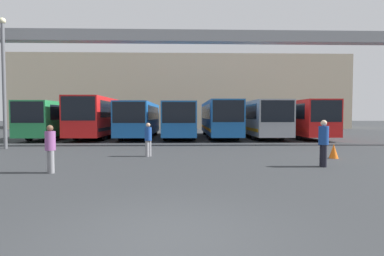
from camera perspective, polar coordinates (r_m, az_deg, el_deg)
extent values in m
plane|color=#2D3033|center=(4.95, -5.65, -20.51)|extent=(200.00, 200.00, 0.00)
cube|color=beige|center=(48.14, -2.01, 6.46)|extent=(48.74, 12.00, 10.63)
cube|color=gray|center=(19.56, -2.63, 16.97)|extent=(30.13, 0.80, 0.70)
cube|color=#268C4C|center=(27.99, -24.04, 1.68)|extent=(2.43, 10.34, 2.63)
cube|color=black|center=(23.31, -28.89, 2.66)|extent=(2.24, 0.06, 1.47)
cube|color=black|center=(27.99, -24.05, 2.66)|extent=(2.46, 8.79, 1.11)
cube|color=#268C4C|center=(28.01, -24.01, -0.05)|extent=(2.46, 9.82, 0.24)
cylinder|color=black|center=(25.84, -28.61, -1.11)|extent=(0.28, 0.94, 0.94)
cylinder|color=black|center=(24.95, -24.28, -1.14)|extent=(0.28, 0.94, 0.94)
cylinder|color=black|center=(31.10, -23.76, -0.47)|extent=(0.28, 0.94, 0.94)
cylinder|color=black|center=(30.37, -20.07, -0.48)|extent=(0.28, 0.94, 0.94)
cube|color=red|center=(27.65, -16.77, 2.15)|extent=(2.53, 11.97, 2.99)
cube|color=black|center=(21.95, -20.86, 3.51)|extent=(2.33, 0.06, 1.67)
cube|color=black|center=(27.65, -16.78, 3.31)|extent=(2.56, 10.17, 1.26)
cube|color=black|center=(27.67, -16.74, 0.17)|extent=(2.56, 11.37, 0.24)
cylinder|color=black|center=(24.82, -21.22, -1.12)|extent=(0.28, 0.93, 0.93)
cylinder|color=black|center=(24.17, -16.27, -1.15)|extent=(0.28, 0.93, 0.93)
cylinder|color=black|center=(31.21, -17.09, -0.37)|extent=(0.28, 0.93, 0.93)
cylinder|color=black|center=(30.69, -13.11, -0.37)|extent=(0.28, 0.93, 0.93)
cube|color=#1959A5|center=(26.19, -9.90, 1.79)|extent=(2.44, 10.42, 2.61)
cube|color=black|center=(21.07, -11.95, 2.92)|extent=(2.25, 0.06, 1.46)
cube|color=black|center=(26.19, -9.91, 2.83)|extent=(2.47, 8.86, 1.10)
cube|color=#1966B2|center=(26.21, -9.89, -0.03)|extent=(2.47, 9.90, 0.24)
cylinder|color=black|center=(23.54, -13.47, -1.00)|extent=(0.28, 1.09, 1.09)
cylinder|color=black|center=(23.20, -8.33, -1.01)|extent=(0.28, 1.09, 1.09)
cylinder|color=black|center=(29.27, -11.12, -0.33)|extent=(0.28, 1.09, 1.09)
cylinder|color=black|center=(28.99, -6.98, -0.32)|extent=(0.28, 1.09, 1.09)
cube|color=#1959A5|center=(26.36, -2.32, 1.82)|extent=(2.52, 11.31, 2.60)
cube|color=black|center=(20.73, -2.52, 2.96)|extent=(2.32, 0.06, 1.46)
cube|color=black|center=(26.36, -2.33, 2.85)|extent=(2.55, 9.61, 1.09)
cube|color=red|center=(26.38, -2.32, 0.01)|extent=(2.55, 10.75, 0.24)
cylinder|color=black|center=(23.28, -5.12, -1.09)|extent=(0.28, 1.01, 1.01)
cylinder|color=black|center=(23.25, 0.30, -1.08)|extent=(0.28, 1.01, 1.01)
cylinder|color=black|center=(29.60, -4.37, -0.34)|extent=(0.28, 1.01, 1.01)
cylinder|color=black|center=(29.57, -0.11, -0.33)|extent=(0.28, 1.01, 1.01)
cube|color=#1959A5|center=(26.47, 5.16, 1.96)|extent=(2.40, 11.16, 2.74)
cube|color=black|center=(20.96, 6.96, 3.21)|extent=(2.21, 0.06, 1.53)
cube|color=black|center=(26.47, 5.17, 3.05)|extent=(2.43, 9.49, 1.15)
cube|color=orange|center=(26.49, 5.16, 0.07)|extent=(2.43, 10.60, 0.24)
cylinder|color=black|center=(23.30, 3.52, -1.21)|extent=(0.28, 0.91, 0.91)
cylinder|color=black|center=(23.58, 8.56, -1.19)|extent=(0.28, 0.91, 0.91)
cylinder|color=black|center=(29.52, 2.43, -0.44)|extent=(0.28, 0.91, 0.91)
cylinder|color=black|center=(29.74, 6.43, -0.43)|extent=(0.28, 0.91, 0.91)
cube|color=#999EA5|center=(27.03, 12.46, 1.92)|extent=(2.57, 11.02, 2.73)
cube|color=black|center=(21.74, 16.00, 3.10)|extent=(2.36, 0.06, 1.53)
cube|color=black|center=(27.03, 12.47, 2.98)|extent=(2.60, 9.37, 1.15)
cube|color=orange|center=(27.05, 12.45, 0.07)|extent=(2.60, 10.47, 0.24)
cylinder|color=black|center=(23.81, 11.62, -1.17)|extent=(0.28, 0.91, 0.91)
cylinder|color=black|center=(24.42, 16.76, -1.13)|extent=(0.28, 0.91, 0.91)
cylinder|color=black|center=(29.84, 8.91, -0.43)|extent=(0.28, 0.91, 0.91)
cylinder|color=black|center=(30.33, 13.08, -0.42)|extent=(0.28, 0.91, 0.91)
cube|color=red|center=(27.89, 19.44, 1.87)|extent=(2.41, 10.66, 2.75)
cube|color=black|center=(23.02, 24.22, 2.97)|extent=(2.22, 0.06, 1.54)
cube|color=black|center=(27.90, 19.46, 2.91)|extent=(2.44, 9.06, 1.16)
cube|color=red|center=(27.91, 19.42, 0.06)|extent=(2.44, 10.13, 0.24)
cylinder|color=black|center=(24.77, 19.62, -0.98)|extent=(0.28, 1.04, 1.04)
cylinder|color=black|center=(25.61, 24.00, -0.94)|extent=(0.28, 1.04, 1.04)
cylinder|color=black|center=(30.41, 15.55, -0.32)|extent=(0.28, 1.04, 1.04)
cylinder|color=black|center=(31.09, 19.24, -0.31)|extent=(0.28, 1.04, 1.04)
cylinder|color=black|center=(12.21, 23.86, -4.89)|extent=(0.19, 0.19, 0.83)
cylinder|color=black|center=(12.36, 23.57, -4.80)|extent=(0.19, 0.19, 0.83)
cylinder|color=navy|center=(12.21, 23.77, -1.30)|extent=(0.36, 0.36, 0.69)
sphere|color=beige|center=(12.19, 23.81, 0.86)|extent=(0.23, 0.23, 0.23)
cylinder|color=gray|center=(11.05, -25.19, -5.85)|extent=(0.17, 0.17, 0.76)
cylinder|color=gray|center=(11.19, -25.47, -5.75)|extent=(0.17, 0.17, 0.76)
cylinder|color=#8C4C8C|center=(11.04, -25.40, -2.20)|extent=(0.33, 0.33, 0.64)
sphere|color=brown|center=(11.02, -25.44, -0.02)|extent=(0.21, 0.21, 0.21)
cylinder|color=gray|center=(14.16, -8.55, -3.90)|extent=(0.17, 0.17, 0.75)
cylinder|color=gray|center=(14.25, -8.10, -3.85)|extent=(0.17, 0.17, 0.75)
cylinder|color=navy|center=(14.15, -8.34, -1.11)|extent=(0.33, 0.33, 0.62)
sphere|color=tan|center=(14.13, -8.35, 0.57)|extent=(0.20, 0.20, 0.20)
cone|color=orange|center=(14.89, 25.38, -4.00)|extent=(0.40, 0.40, 0.64)
cylinder|color=#595B60|center=(20.34, -32.18, 6.68)|extent=(0.20, 0.20, 7.14)
sphere|color=beige|center=(20.97, -32.42, 16.85)|extent=(0.36, 0.36, 0.36)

